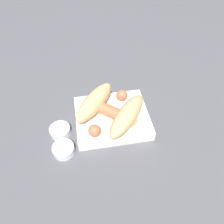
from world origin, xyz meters
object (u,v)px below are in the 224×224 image
(food_tray, at_px, (112,118))
(sausage, at_px, (109,112))
(bread_roll, at_px, (110,109))
(condiment_cup_far, at_px, (64,150))
(condiment_cup_near, at_px, (60,131))

(food_tray, height_order, sausage, sausage)
(food_tray, height_order, bread_roll, bread_roll)
(food_tray, bearing_deg, condiment_cup_far, -150.16)
(bread_roll, bearing_deg, condiment_cup_far, -149.95)
(sausage, distance_m, condiment_cup_far, 0.15)
(condiment_cup_near, xyz_separation_m, condiment_cup_far, (0.01, -0.06, 0.00))
(food_tray, bearing_deg, sausage, -161.48)
(food_tray, height_order, condiment_cup_near, food_tray)
(condiment_cup_far, bearing_deg, food_tray, 29.84)
(sausage, height_order, condiment_cup_far, sausage)
(condiment_cup_near, bearing_deg, sausage, 6.40)
(food_tray, bearing_deg, bread_roll, -157.04)
(condiment_cup_near, height_order, condiment_cup_far, same)
(sausage, bearing_deg, condiment_cup_near, -173.60)
(condiment_cup_near, relative_size, condiment_cup_far, 1.00)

